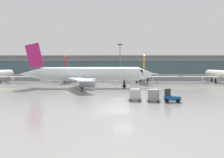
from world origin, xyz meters
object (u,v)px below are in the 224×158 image
object	(u,v)px
gate_airplane_3	(142,74)
baggage_tug	(171,96)
cargo_dolly_trailing	(135,94)
apron_light_mast_1	(120,60)
gate_airplane_2	(70,74)
gate_airplane_4	(220,75)
taxiing_regional_jet	(89,74)
cargo_dolly_lead	(154,95)

from	to	relation	value
gate_airplane_3	baggage_tug	distance (m)	48.49
gate_airplane_3	cargo_dolly_trailing	distance (m)	47.20
apron_light_mast_1	gate_airplane_2	bearing A→B (deg)	-148.80
gate_airplane_4	taxiing_regional_jet	distance (m)	45.92
gate_airplane_4	gate_airplane_3	bearing A→B (deg)	86.35
cargo_dolly_lead	cargo_dolly_trailing	xyz separation A→B (m)	(-2.90, 0.84, 0.00)
cargo_dolly_lead	apron_light_mast_1	bearing A→B (deg)	110.11
apron_light_mast_1	cargo_dolly_trailing	bearing A→B (deg)	-88.68
taxiing_regional_jet	baggage_tug	bearing A→B (deg)	-63.32
baggage_tug	cargo_dolly_trailing	xyz separation A→B (m)	(-5.58, 1.62, 0.16)
cargo_dolly_lead	apron_light_mast_1	world-z (taller)	apron_light_mast_1
gate_airplane_3	taxiing_regional_jet	xyz separation A→B (m)	(-15.70, -21.38, 0.74)
gate_airplane_4	baggage_tug	size ratio (longest dim) A/B	9.44
baggage_tug	apron_light_mast_1	distance (m)	64.58
cargo_dolly_lead	gate_airplane_4	bearing A→B (deg)	74.99
gate_airplane_2	apron_light_mast_1	bearing A→B (deg)	-62.44
baggage_tug	cargo_dolly_lead	xyz separation A→B (m)	(-2.68, 0.78, 0.16)
cargo_dolly_trailing	gate_airplane_2	bearing A→B (deg)	126.63
gate_airplane_4	cargo_dolly_trailing	distance (m)	55.31
gate_airplane_4	cargo_dolly_lead	distance (m)	54.45
gate_airplane_3	baggage_tug	bearing A→B (deg)	-177.78
gate_airplane_2	taxiing_regional_jet	world-z (taller)	taxiing_regional_jet
gate_airplane_3	gate_airplane_4	xyz separation A→B (m)	(25.50, -1.12, 0.00)
gate_airplane_3	taxiing_regional_jet	world-z (taller)	taxiing_regional_jet
gate_airplane_2	taxiing_regional_jet	size ratio (longest dim) A/B	0.78
gate_airplane_3	apron_light_mast_1	world-z (taller)	apron_light_mast_1
taxiing_regional_jet	gate_airplane_4	bearing A→B (deg)	22.76
cargo_dolly_lead	gate_airplane_3	bearing A→B (deg)	102.95
gate_airplane_3	gate_airplane_4	size ratio (longest dim) A/B	1.00
taxiing_regional_jet	cargo_dolly_lead	xyz separation A→B (m)	(13.02, -26.30, -2.40)
gate_airplane_2	taxiing_regional_jet	bearing A→B (deg)	-164.40
gate_airplane_2	cargo_dolly_lead	distance (m)	56.80
gate_airplane_4	apron_light_mast_1	bearing A→B (deg)	61.97
baggage_tug	gate_airplane_4	bearing A→B (deg)	77.87
apron_light_mast_1	gate_airplane_3	bearing A→B (deg)	-65.48
taxiing_regional_jet	baggage_tug	world-z (taller)	taxiing_regional_jet
cargo_dolly_lead	cargo_dolly_trailing	bearing A→B (deg)	180.00
gate_airplane_2	gate_airplane_3	xyz separation A→B (m)	(24.78, -4.62, 0.00)
gate_airplane_4	baggage_tug	bearing A→B (deg)	150.56
apron_light_mast_1	gate_airplane_4	bearing A→B (deg)	-26.91
cargo_dolly_lead	cargo_dolly_trailing	size ratio (longest dim) A/B	1.00
gate_airplane_2	cargo_dolly_lead	xyz separation A→B (m)	(22.09, -52.30, -1.66)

